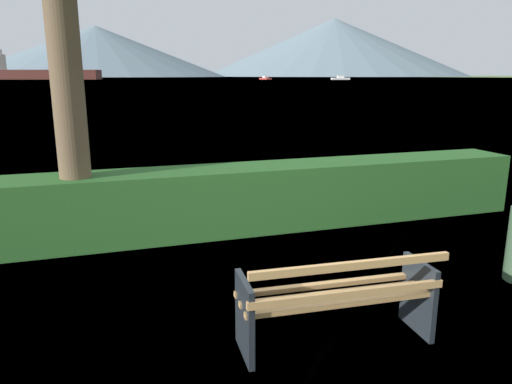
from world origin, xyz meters
TOP-DOWN VIEW (x-y plane):
  - ground_plane at (0.00, 0.00)m, footprint 1400.00×1400.00m
  - water_surface at (0.00, 306.27)m, footprint 620.00×620.00m
  - park_bench at (-0.00, -0.06)m, footprint 1.74×0.67m
  - hedge_row at (0.00, 3.31)m, footprint 9.44×0.86m
  - cargo_ship_large at (-35.65, 258.48)m, footprint 62.93×27.45m
  - fishing_boat_near at (104.56, 200.94)m, footprint 8.72×4.50m
  - sailboat_mid at (74.12, 218.37)m, footprint 4.07×7.80m
  - distant_hills at (52.12, 594.05)m, footprint 873.19×360.04m

SIDE VIEW (x-z plane):
  - ground_plane at x=0.00m, z-range 0.00..0.00m
  - water_surface at x=0.00m, z-range 0.00..0.00m
  - park_bench at x=0.00m, z-range -0.01..0.86m
  - hedge_row at x=0.00m, z-range 0.00..0.96m
  - sailboat_mid at x=74.12m, z-range -0.25..1.39m
  - fishing_boat_near at x=104.56m, z-range -0.27..1.54m
  - cargo_ship_large at x=-35.65m, z-range -3.11..10.99m
  - distant_hills at x=52.12m, z-range -5.55..68.19m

